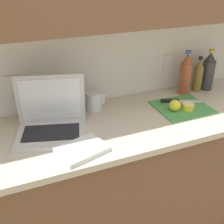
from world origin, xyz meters
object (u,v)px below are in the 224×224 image
Objects in this scene: lemon_half_cut at (188,106)px; knife at (174,101)px; laptop at (51,120)px; lemon_whole_beside at (175,105)px; bottle_oil_tall at (198,76)px; bottle_green_soda at (208,71)px; measuring_cup at (94,101)px; bottle_water_clear at (186,74)px; cutting_board at (182,107)px.

knife is at bearing 101.33° from lemon_half_cut.
laptop reaches higher than lemon_whole_beside.
lemon_whole_beside is 0.37m from bottle_oil_tall.
bottle_green_soda is 2.43× the size of measuring_cup.
cutting_board is at bearing -126.99° from bottle_water_clear.
measuring_cup is (-0.73, 0.01, -0.05)m from bottle_oil_tall.
knife reaches higher than cutting_board.
bottle_water_clear is at bearing 24.48° from laptop.
lemon_half_cut is 0.61× the size of measuring_cup.
bottle_water_clear is (-0.18, 0.00, 0.01)m from bottle_green_soda.
measuring_cup is (-0.51, 0.22, 0.03)m from lemon_half_cut.
cutting_board is 0.53m from measuring_cup.
bottle_green_soda reaches higher than cutting_board.
lemon_half_cut is at bearing -135.69° from bottle_oil_tall.
laptop is at bearing 174.61° from lemon_whole_beside.
bottle_green_soda is (1.09, 0.14, 0.06)m from laptop.
bottle_green_soda is 1.17× the size of bottle_oil_tall.
knife is 3.57× the size of lemon_half_cut.
bottle_water_clear is (0.14, 0.11, 0.12)m from knife.
lemon_half_cut is 0.39m from bottle_green_soda.
lemon_whole_beside is (-0.07, -0.02, 0.04)m from cutting_board.
laptop is at bearing 173.98° from lemon_half_cut.
cutting_board is at bearing -63.29° from knife.
knife is 0.36m from bottle_green_soda.
bottle_water_clear is at bearing 53.01° from cutting_board.
knife is 0.12m from lemon_half_cut.
cutting_board is 0.26m from bottle_water_clear.
bottle_oil_tall is at bearing -0.00° from bottle_water_clear.
lemon_whole_beside is at bearing -146.65° from bottle_oil_tall.
bottle_water_clear is (0.12, 0.22, 0.11)m from lemon_half_cut.
measuring_cup reaches higher than lemon_half_cut.
laptop is at bearing -158.29° from knife.
bottle_water_clear reaches higher than knife.
cutting_board is at bearing 108.17° from lemon_half_cut.
bottle_water_clear is 0.64m from measuring_cup.
bottle_green_soda is at bearing 29.29° from cutting_board.
laptop is at bearing -172.36° from bottle_oil_tall.
bottle_water_clear is at bearing 61.23° from lemon_half_cut.
lemon_whole_beside is (-0.08, 0.02, 0.02)m from lemon_half_cut.
measuring_cup reaches higher than lemon_whole_beside.
bottle_water_clear is at bearing 56.13° from knife.
lemon_whole_beside is 0.30m from bottle_water_clear.
laptop is at bearing -153.18° from measuring_cup.
bottle_green_soda reaches higher than lemon_half_cut.
bottle_water_clear is (-0.10, 0.00, 0.03)m from bottle_oil_tall.
lemon_half_cut is 0.56m from measuring_cup.
bottle_green_soda is 0.96× the size of bottle_water_clear.
measuring_cup is at bearing 159.73° from cutting_board.
knife is 0.12m from lemon_whole_beside.
bottle_oil_tall is at bearing -180.00° from bottle_green_soda.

